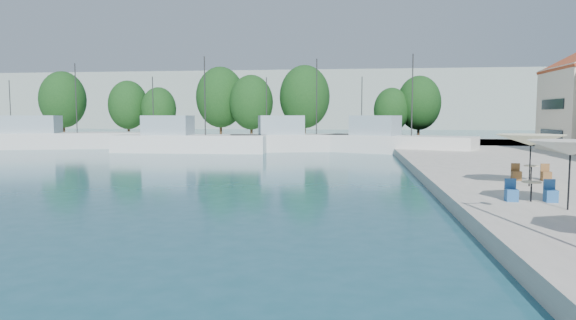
# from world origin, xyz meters

# --- Properties ---
(quay_far) EXTENTS (90.00, 16.00, 0.60)m
(quay_far) POSITION_xyz_m (-8.00, 67.00, 0.30)
(quay_far) COLOR #A8A498
(quay_far) RESTS_ON ground
(hill_west) EXTENTS (180.00, 40.00, 16.00)m
(hill_west) POSITION_xyz_m (-30.00, 160.00, 8.00)
(hill_west) COLOR #93A197
(hill_west) RESTS_ON ground
(hill_east) EXTENTS (140.00, 40.00, 12.00)m
(hill_east) POSITION_xyz_m (40.00, 180.00, 6.00)
(hill_east) COLOR #93A197
(hill_east) RESTS_ON ground
(trawler_01) EXTENTS (21.04, 11.18, 10.20)m
(trawler_01) POSITION_xyz_m (-32.48, 57.82, 1.07)
(trawler_01) COLOR silver
(trawler_01) RESTS_ON ground
(trawler_02) EXTENTS (15.83, 4.38, 10.20)m
(trawler_02) POSITION_xyz_m (-15.03, 53.44, 1.07)
(trawler_02) COLOR white
(trawler_02) RESTS_ON ground
(trawler_03) EXTENTS (15.85, 7.98, 10.20)m
(trawler_03) POSITION_xyz_m (-3.76, 56.76, 1.07)
(trawler_03) COLOR silver
(trawler_03) RESTS_ON ground
(trawler_04) EXTENTS (15.54, 9.81, 10.20)m
(trawler_04) POSITION_xyz_m (5.99, 54.94, 1.07)
(trawler_04) COLOR silver
(trawler_04) RESTS_ON ground
(tree_01) EXTENTS (6.33, 6.33, 9.37)m
(tree_01) POSITION_xyz_m (-38.56, 69.98, 6.01)
(tree_01) COLOR #3F2B19
(tree_01) RESTS_ON quay_far
(tree_02) EXTENTS (5.46, 5.46, 8.08)m
(tree_02) POSITION_xyz_m (-29.44, 71.10, 5.26)
(tree_02) COLOR #3F2B19
(tree_02) RESTS_ON quay_far
(tree_03) EXTENTS (4.79, 4.79, 7.09)m
(tree_03) POSITION_xyz_m (-24.79, 70.65, 4.69)
(tree_03) COLOR #3F2B19
(tree_03) RESTS_ON quay_far
(tree_04) EXTENTS (6.63, 6.63, 9.82)m
(tree_04) POSITION_xyz_m (-16.08, 70.95, 6.27)
(tree_04) COLOR #3F2B19
(tree_04) RESTS_ON quay_far
(tree_05) EXTENTS (5.75, 5.75, 8.51)m
(tree_05) POSITION_xyz_m (-11.38, 68.93, 5.51)
(tree_05) COLOR #3F2B19
(tree_05) RESTS_ON quay_far
(tree_06) EXTENTS (6.59, 6.59, 9.75)m
(tree_06) POSITION_xyz_m (-4.39, 69.49, 6.23)
(tree_06) COLOR #3F2B19
(tree_06) RESTS_ON quay_far
(tree_07) EXTENTS (4.58, 4.58, 6.78)m
(tree_07) POSITION_xyz_m (6.85, 70.11, 4.51)
(tree_07) COLOR #3F2B19
(tree_07) RESTS_ON quay_far
(tree_08) EXTENTS (5.64, 5.64, 8.35)m
(tree_08) POSITION_xyz_m (10.41, 70.97, 5.42)
(tree_08) COLOR #3F2B19
(tree_08) RESTS_ON quay_far
(umbrella_white) EXTENTS (2.87, 2.87, 2.37)m
(umbrella_white) POSITION_xyz_m (9.48, 20.78, 2.72)
(umbrella_white) COLOR black
(umbrella_white) RESTS_ON quay_right
(umbrella_cream) EXTENTS (3.10, 3.10, 2.36)m
(umbrella_cream) POSITION_xyz_m (10.12, 26.74, 2.71)
(umbrella_cream) COLOR black
(umbrella_cream) RESTS_ON quay_right
(cafe_table_02) EXTENTS (1.82, 0.70, 0.76)m
(cafe_table_02) POSITION_xyz_m (8.79, 22.36, 0.89)
(cafe_table_02) COLOR black
(cafe_table_02) RESTS_ON quay_right
(cafe_table_03) EXTENTS (1.82, 0.70, 0.76)m
(cafe_table_03) POSITION_xyz_m (10.89, 28.90, 0.89)
(cafe_table_03) COLOR black
(cafe_table_03) RESTS_ON quay_right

